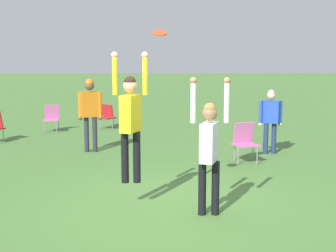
{
  "coord_description": "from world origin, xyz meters",
  "views": [
    {
      "loc": [
        -0.35,
        -7.42,
        2.41
      ],
      "look_at": [
        -0.01,
        -0.02,
        1.3
      ],
      "focal_mm": 50.0,
      "sensor_mm": 36.0,
      "label": 1
    }
  ],
  "objects_px": {
    "frisbee": "(160,33)",
    "person_jumping": "(130,115)",
    "person_defending": "(209,143)",
    "person_spectator_far": "(90,107)",
    "person_spectator_near": "(271,116)",
    "camping_chair_2": "(107,115)",
    "camping_chair_3": "(52,116)",
    "camping_chair_4": "(245,140)"
  },
  "relations": [
    {
      "from": "person_defending",
      "to": "camping_chair_2",
      "type": "bearing_deg",
      "value": -143.83
    },
    {
      "from": "person_jumping",
      "to": "person_spectator_far",
      "type": "distance_m",
      "value": 4.59
    },
    {
      "from": "camping_chair_4",
      "to": "person_spectator_near",
      "type": "xyz_separation_m",
      "value": [
        0.81,
        0.85,
        0.44
      ]
    },
    {
      "from": "frisbee",
      "to": "person_spectator_near",
      "type": "xyz_separation_m",
      "value": [
        2.86,
        4.04,
        -1.81
      ]
    },
    {
      "from": "camping_chair_3",
      "to": "person_spectator_near",
      "type": "relative_size",
      "value": 0.54
    },
    {
      "from": "person_spectator_near",
      "to": "person_spectator_far",
      "type": "relative_size",
      "value": 0.86
    },
    {
      "from": "camping_chair_4",
      "to": "person_spectator_near",
      "type": "height_order",
      "value": "person_spectator_near"
    },
    {
      "from": "person_defending",
      "to": "camping_chair_3",
      "type": "xyz_separation_m",
      "value": [
        -4.01,
        8.25,
        -0.63
      ]
    },
    {
      "from": "person_spectator_near",
      "to": "person_spectator_far",
      "type": "height_order",
      "value": "person_spectator_far"
    },
    {
      "from": "person_defending",
      "to": "camping_chair_3",
      "type": "relative_size",
      "value": 2.44
    },
    {
      "from": "person_jumping",
      "to": "camping_chair_2",
      "type": "relative_size",
      "value": 2.61
    },
    {
      "from": "camping_chair_2",
      "to": "person_spectator_far",
      "type": "bearing_deg",
      "value": 125.4
    },
    {
      "from": "camping_chair_3",
      "to": "camping_chair_4",
      "type": "xyz_separation_m",
      "value": [
        5.32,
        -4.64,
        0.03
      ]
    },
    {
      "from": "person_jumping",
      "to": "camping_chair_2",
      "type": "bearing_deg",
      "value": 29.08
    },
    {
      "from": "person_spectator_far",
      "to": "camping_chair_2",
      "type": "bearing_deg",
      "value": 68.12
    },
    {
      "from": "person_jumping",
      "to": "person_defending",
      "type": "height_order",
      "value": "person_jumping"
    },
    {
      "from": "frisbee",
      "to": "camping_chair_2",
      "type": "distance_m",
      "value": 8.87
    },
    {
      "from": "person_spectator_near",
      "to": "person_jumping",
      "type": "bearing_deg",
      "value": -97.01
    },
    {
      "from": "person_jumping",
      "to": "person_spectator_near",
      "type": "relative_size",
      "value": 1.3
    },
    {
      "from": "frisbee",
      "to": "camping_chair_4",
      "type": "height_order",
      "value": "frisbee"
    },
    {
      "from": "person_jumping",
      "to": "person_spectator_far",
      "type": "bearing_deg",
      "value": 36.42
    },
    {
      "from": "camping_chair_2",
      "to": "person_spectator_near",
      "type": "xyz_separation_m",
      "value": [
        4.4,
        -4.38,
        0.5
      ]
    },
    {
      "from": "camping_chair_2",
      "to": "camping_chair_4",
      "type": "height_order",
      "value": "camping_chair_4"
    },
    {
      "from": "person_defending",
      "to": "camping_chair_4",
      "type": "distance_m",
      "value": 3.89
    },
    {
      "from": "frisbee",
      "to": "person_spectator_far",
      "type": "distance_m",
      "value": 5.04
    },
    {
      "from": "person_defending",
      "to": "person_jumping",
      "type": "bearing_deg",
      "value": -90.0
    },
    {
      "from": "person_spectator_near",
      "to": "frisbee",
      "type": "bearing_deg",
      "value": -92.41
    },
    {
      "from": "camping_chair_2",
      "to": "camping_chair_4",
      "type": "distance_m",
      "value": 6.34
    },
    {
      "from": "frisbee",
      "to": "person_jumping",
      "type": "bearing_deg",
      "value": 172.21
    },
    {
      "from": "frisbee",
      "to": "camping_chair_2",
      "type": "height_order",
      "value": "frisbee"
    },
    {
      "from": "person_defending",
      "to": "person_spectator_far",
      "type": "height_order",
      "value": "person_defending"
    },
    {
      "from": "frisbee",
      "to": "camping_chair_3",
      "type": "distance_m",
      "value": 8.79
    },
    {
      "from": "person_defending",
      "to": "camping_chair_3",
      "type": "bearing_deg",
      "value": -132.4
    },
    {
      "from": "person_jumping",
      "to": "camping_chair_3",
      "type": "bearing_deg",
      "value": 41.57
    },
    {
      "from": "camping_chair_4",
      "to": "person_spectator_far",
      "type": "relative_size",
      "value": 0.48
    },
    {
      "from": "camping_chair_3",
      "to": "person_spectator_far",
      "type": "height_order",
      "value": "person_spectator_far"
    },
    {
      "from": "person_jumping",
      "to": "camping_chair_3",
      "type": "relative_size",
      "value": 2.42
    },
    {
      "from": "person_defending",
      "to": "camping_chair_4",
      "type": "relative_size",
      "value": 2.34
    },
    {
      "from": "person_jumping",
      "to": "person_spectator_far",
      "type": "relative_size",
      "value": 1.12
    },
    {
      "from": "camping_chair_2",
      "to": "person_defending",
      "type": "bearing_deg",
      "value": 141.05
    },
    {
      "from": "camping_chair_3",
      "to": "camping_chair_4",
      "type": "bearing_deg",
      "value": 127.75
    },
    {
      "from": "camping_chair_4",
      "to": "frisbee",
      "type": "bearing_deg",
      "value": 39.34
    }
  ]
}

